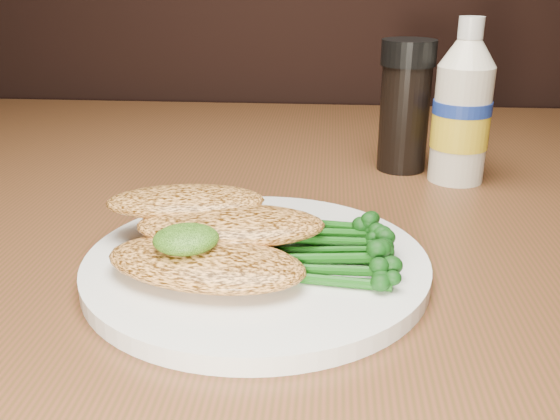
{
  "coord_description": "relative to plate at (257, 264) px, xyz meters",
  "views": [
    {
      "loc": [
        -0.04,
        0.5,
        0.95
      ],
      "look_at": [
        -0.08,
        0.9,
        0.79
      ],
      "focal_mm": 39.4,
      "sensor_mm": 36.0,
      "label": 1
    }
  ],
  "objects": [
    {
      "name": "plate",
      "position": [
        0.0,
        0.0,
        0.0
      ],
      "size": [
        0.24,
        0.24,
        0.01
      ],
      "primitive_type": "cylinder",
      "color": "white",
      "rests_on": "dining_table"
    },
    {
      "name": "chicken_front",
      "position": [
        -0.03,
        -0.03,
        0.02
      ],
      "size": [
        0.14,
        0.1,
        0.02
      ],
      "primitive_type": "ellipsoid",
      "rotation": [
        0.0,
        0.0,
        -0.19
      ],
      "color": "#F9A44F",
      "rests_on": "plate"
    },
    {
      "name": "chicken_mid",
      "position": [
        -0.02,
        0.01,
        0.03
      ],
      "size": [
        0.14,
        0.08,
        0.02
      ],
      "primitive_type": "ellipsoid",
      "rotation": [
        0.0,
        0.0,
        0.08
      ],
      "color": "#F9A44F",
      "rests_on": "plate"
    },
    {
      "name": "chicken_back",
      "position": [
        -0.06,
        0.03,
        0.03
      ],
      "size": [
        0.12,
        0.07,
        0.02
      ],
      "primitive_type": "ellipsoid",
      "rotation": [
        0.0,
        0.0,
        0.14
      ],
      "color": "#F9A44F",
      "rests_on": "plate"
    },
    {
      "name": "pesto_front",
      "position": [
        -0.04,
        -0.03,
        0.03
      ],
      "size": [
        0.05,
        0.05,
        0.02
      ],
      "primitive_type": "ellipsoid",
      "rotation": [
        0.0,
        0.0,
        0.33
      ],
      "color": "black",
      "rests_on": "chicken_front"
    },
    {
      "name": "broccolini_bundle",
      "position": [
        0.04,
        0.01,
        0.01
      ],
      "size": [
        0.12,
        0.09,
        0.02
      ],
      "primitive_type": null,
      "rotation": [
        0.0,
        0.0,
        -0.02
      ],
      "color": "#145011",
      "rests_on": "plate"
    },
    {
      "name": "mayo_bottle",
      "position": [
        0.17,
        0.22,
        0.07
      ],
      "size": [
        0.07,
        0.07,
        0.16
      ],
      "primitive_type": null,
      "rotation": [
        0.0,
        0.0,
        0.33
      ],
      "color": "beige",
      "rests_on": "dining_table"
    },
    {
      "name": "pepper_grinder",
      "position": [
        0.12,
        0.25,
        0.06
      ],
      "size": [
        0.07,
        0.07,
        0.13
      ],
      "primitive_type": null,
      "rotation": [
        0.0,
        0.0,
        -0.38
      ],
      "color": "black",
      "rests_on": "dining_table"
    }
  ]
}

